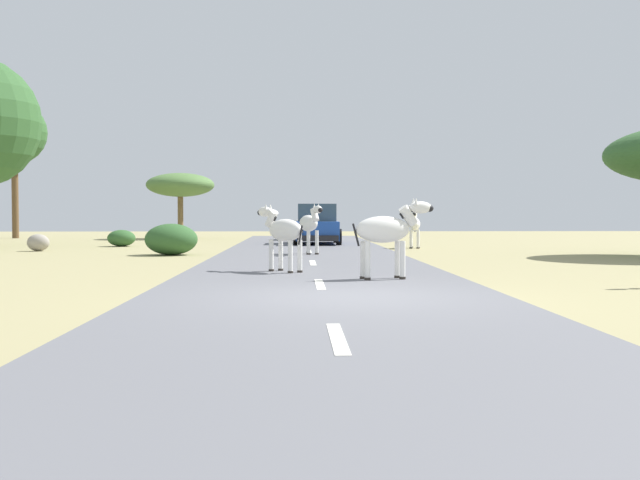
# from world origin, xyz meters

# --- Properties ---
(ground_plane) EXTENTS (90.00, 90.00, 0.00)m
(ground_plane) POSITION_xyz_m (0.00, 0.00, 0.00)
(ground_plane) COLOR #998E60
(road) EXTENTS (6.00, 64.00, 0.05)m
(road) POSITION_xyz_m (-0.45, 0.00, 0.03)
(road) COLOR slate
(road) RESTS_ON ground_plane
(lane_markings) EXTENTS (0.16, 56.00, 0.01)m
(lane_markings) POSITION_xyz_m (-0.45, -1.00, 0.05)
(lane_markings) COLOR silver
(lane_markings) RESTS_ON road
(zebra_0) EXTENTS (0.89, 1.67, 1.65)m
(zebra_0) POSITION_xyz_m (-0.46, 12.32, 1.03)
(zebra_0) COLOR silver
(zebra_0) RESTS_ON road
(zebra_1) EXTENTS (1.21, 1.40, 1.55)m
(zebra_1) POSITION_xyz_m (-1.20, 5.06, 0.98)
(zebra_1) COLOR silver
(zebra_1) RESTS_ON road
(zebra_2) EXTENTS (1.72, 0.70, 1.65)m
(zebra_2) POSITION_xyz_m (0.95, 3.11, 1.03)
(zebra_2) COLOR silver
(zebra_2) RESTS_ON road
(zebra_4) EXTENTS (0.62, 1.64, 1.56)m
(zebra_4) POSITION_xyz_m (3.78, 17.32, 0.93)
(zebra_4) COLOR silver
(zebra_4) RESTS_ON ground_plane
(car_0) EXTENTS (2.22, 4.44, 1.74)m
(car_0) POSITION_xyz_m (0.06, 25.95, 0.85)
(car_0) COLOR silver
(car_0) RESTS_ON road
(car_1) EXTENTS (2.05, 4.36, 1.74)m
(car_1) POSITION_xyz_m (0.01, 20.69, 0.85)
(car_1) COLOR #1E479E
(car_1) RESTS_ON road
(tree_1) EXTENTS (3.50, 3.50, 7.60)m
(tree_1) POSITION_xyz_m (-16.46, 29.83, 5.80)
(tree_1) COLOR brown
(tree_1) RESTS_ON ground_plane
(tree_3) EXTENTS (3.68, 3.68, 3.56)m
(tree_3) POSITION_xyz_m (-7.19, 28.76, 2.90)
(tree_3) COLOR brown
(tree_3) RESTS_ON ground_plane
(bush_1) EXTENTS (1.73, 1.56, 1.04)m
(bush_1) POSITION_xyz_m (-5.02, 12.80, 0.52)
(bush_1) COLOR #2D5628
(bush_1) RESTS_ON ground_plane
(bush_2) EXTENTS (1.15, 1.04, 0.69)m
(bush_2) POSITION_xyz_m (-8.18, 19.29, 0.35)
(bush_2) COLOR #2D5628
(bush_2) RESTS_ON ground_plane
(rock_1) EXTENTS (0.80, 0.58, 0.62)m
(rock_1) POSITION_xyz_m (-10.30, 15.50, 0.31)
(rock_1) COLOR gray
(rock_1) RESTS_ON ground_plane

